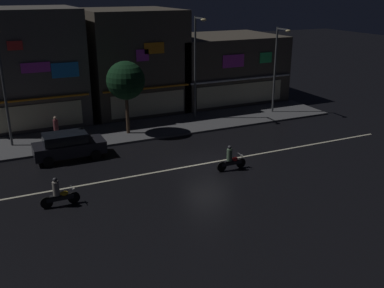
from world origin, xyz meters
TOP-DOWN VIEW (x-y plane):
  - ground_plane at (0.00, 0.00)m, footprint 140.00×140.00m
  - lane_divider_stripe at (0.00, 0.00)m, footprint 26.86×0.16m
  - sidewalk_far at (0.00, 7.87)m, footprint 28.28×4.87m
  - storefront_left_block at (0.00, 14.48)m, footprint 7.64×8.50m
  - storefront_center_block at (8.48, 14.26)m, footprint 10.55×8.06m
  - storefront_right_block at (-8.48, 14.27)m, footprint 8.00×8.09m
  - streetlamp_west at (-10.47, 7.85)m, footprint 0.44×1.64m
  - streetlamp_mid at (3.40, 8.60)m, footprint 0.44×1.64m
  - streetlamp_east at (10.15, 7.51)m, footprint 0.44×1.64m
  - pedestrian_on_sidewalk at (-7.61, 7.56)m, footprint 0.32×0.32m
  - street_tree at (-2.65, 7.32)m, footprint 2.70×2.70m
  - parked_car_near_kerb at (-7.40, 4.33)m, footprint 4.30×1.98m
  - motorcycle_lead at (-8.99, -1.89)m, footprint 1.90×0.60m
  - motorcycle_following at (0.83, -1.47)m, footprint 1.90×0.60m
  - traffic_cone at (-5.18, 4.43)m, footprint 0.36×0.36m

SIDE VIEW (x-z plane):
  - ground_plane at x=0.00m, z-range 0.00..0.00m
  - lane_divider_stripe at x=0.00m, z-range 0.00..0.01m
  - sidewalk_far at x=0.00m, z-range 0.00..0.14m
  - traffic_cone at x=-5.18m, z-range 0.00..0.55m
  - motorcycle_lead at x=-8.99m, z-range -0.13..1.39m
  - motorcycle_following at x=0.83m, z-range -0.13..1.39m
  - parked_car_near_kerb at x=-7.40m, z-range 0.03..1.70m
  - pedestrian_on_sidewalk at x=-7.61m, z-range 0.08..1.85m
  - storefront_center_block at x=8.48m, z-range 0.00..5.93m
  - street_tree at x=-2.65m, z-range 1.36..6.55m
  - storefront_left_block at x=0.00m, z-range 0.00..8.42m
  - streetlamp_east at x=10.15m, z-range 0.78..7.73m
  - storefront_right_block at x=-8.48m, z-range 0.00..8.68m
  - streetlamp_west at x=-10.47m, z-range 0.79..8.46m
  - streetlamp_mid at x=3.40m, z-range 0.80..8.70m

